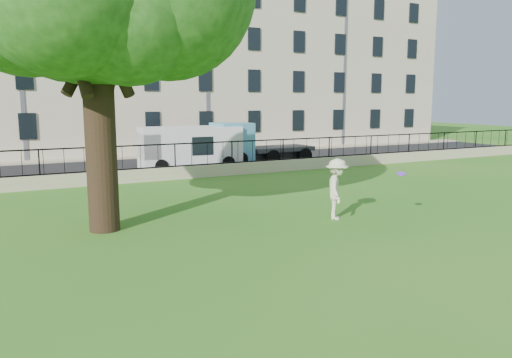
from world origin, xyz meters
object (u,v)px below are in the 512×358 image
white_van (190,148)px  man (337,189)px  blue_truck (261,143)px  frisbee (401,174)px

white_van → man: bearing=-86.0°
man → blue_truck: bearing=16.2°
frisbee → blue_truck: (2.94, 14.76, -0.27)m
man → blue_truck: size_ratio=0.33×
man → frisbee: (1.59, -1.16, 0.54)m
man → blue_truck: blue_truck is taller
man → white_van: size_ratio=0.35×
white_van → blue_truck: blue_truck is taller
frisbee → blue_truck: bearing=78.8°
frisbee → white_van: white_van is taller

